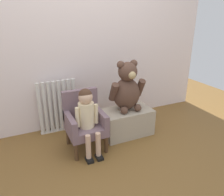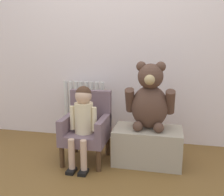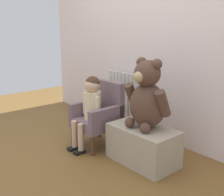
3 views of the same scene
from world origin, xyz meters
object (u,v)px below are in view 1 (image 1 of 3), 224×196
Objects in this scene: radiator at (58,107)px; child_figure at (87,112)px; low_bench at (127,122)px; child_armchair at (84,121)px; large_teddy_bear at (127,89)px.

radiator is 0.65m from child_figure.
child_figure is at bearing -164.50° from low_bench.
radiator is 1.10× the size of low_bench.
large_teddy_bear is at bearing 7.63° from child_armchair.
radiator reaches higher than child_armchair.
child_figure is 0.62m from large_teddy_bear.
radiator is at bearing 149.94° from low_bench.
low_bench is at bearing 15.50° from child_figure.
low_bench is 1.01× the size of large_teddy_bear.
low_bench is at bearing -30.06° from radiator.
child_armchair is 0.19m from child_figure.
radiator is 0.90m from low_bench.
large_teddy_bear is (0.77, -0.41, 0.26)m from radiator.
child_armchair is 0.90× the size of child_figure.
low_bench is at bearing -105.38° from large_teddy_bear.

